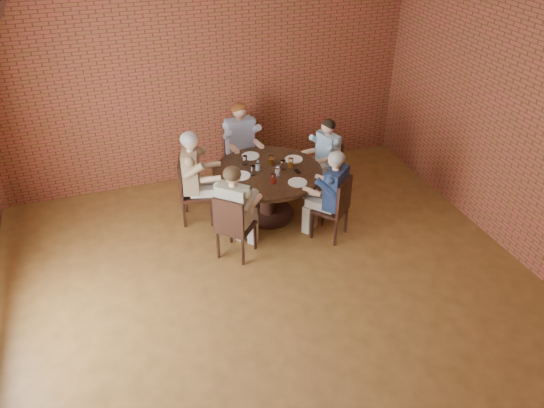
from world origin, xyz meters
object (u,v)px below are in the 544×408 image
object	(u,v)px
chair_a	(328,165)
chair_c	(190,188)
smartphone	(297,171)
chair_e	(336,206)
chair_b	(240,153)
chair_d	(233,225)
diner_e	(331,195)
dining_table	(268,184)
diner_b	(241,146)
diner_d	(235,212)
diner_c	(196,178)
diner_a	(325,159)

from	to	relation	value
chair_a	chair_c	world-z (taller)	chair_c
chair_c	chair_a	bearing A→B (deg)	-75.00
smartphone	chair_e	bearing A→B (deg)	-66.50
chair_a	chair_b	bearing A→B (deg)	-139.55
chair_b	chair_d	world-z (taller)	chair_b
chair_b	diner_e	bearing A→B (deg)	-73.13
dining_table	chair_d	xyz separation A→B (m)	(-0.74, -0.79, -0.02)
diner_b	chair_e	size ratio (longest dim) A/B	1.48
chair_c	chair_d	bearing A→B (deg)	-148.60
dining_table	chair_b	size ratio (longest dim) A/B	1.62
chair_e	chair_a	bearing A→B (deg)	-149.68
diner_b	chair_d	xyz separation A→B (m)	(-0.65, -1.80, -0.18)
dining_table	chair_d	distance (m)	1.08
chair_c	smartphone	world-z (taller)	chair_c
chair_c	smartphone	size ratio (longest dim) A/B	7.77
chair_a	diner_d	xyz separation A→B (m)	(-1.76, -1.03, 0.17)
diner_c	smartphone	xyz separation A→B (m)	(1.37, -0.41, 0.06)
dining_table	chair_a	size ratio (longest dim) A/B	1.74
diner_b	diner_c	xyz separation A→B (m)	(-0.89, -0.76, 0.01)
diner_a	chair_e	distance (m)	1.14
chair_c	chair_e	xyz separation A→B (m)	(1.77, -1.08, -0.02)
chair_e	chair_d	bearing A→B (deg)	-41.58
chair_d	chair_a	bearing A→B (deg)	-106.00
smartphone	chair_b	bearing A→B (deg)	108.96
chair_b	chair_e	distance (m)	2.07
dining_table	diner_c	world-z (taller)	diner_c
dining_table	diner_a	size ratio (longest dim) A/B	1.24
diner_b	chair_b	bearing A→B (deg)	90.00
diner_a	diner_b	xyz separation A→B (m)	(-1.10, 0.72, 0.06)
dining_table	diner_c	distance (m)	1.02
dining_table	diner_d	world-z (taller)	diner_d
chair_a	chair_d	distance (m)	2.12
diner_b	smartphone	bearing A→B (deg)	-72.84
chair_a	diner_e	distance (m)	1.15
chair_c	chair_d	xyz separation A→B (m)	(0.33, -1.06, -0.01)
diner_d	chair_c	bearing A→B (deg)	-25.77
chair_b	diner_e	xyz separation A→B (m)	(0.74, -1.84, 0.14)
diner_c	chair_e	world-z (taller)	diner_c
diner_b	chair_d	distance (m)	1.92
diner_b	smartphone	xyz separation A→B (m)	(0.48, -1.17, 0.07)
chair_a	chair_b	world-z (taller)	chair_b
dining_table	chair_d	size ratio (longest dim) A/B	1.66
dining_table	diner_b	xyz separation A→B (m)	(-0.09, 1.00, 0.15)
chair_a	smartphone	xyz separation A→B (m)	(-0.69, -0.46, 0.27)
chair_b	chair_e	size ratio (longest dim) A/B	1.04
chair_c	diner_d	distance (m)	1.08
chair_d	smartphone	distance (m)	1.31
chair_b	chair_c	world-z (taller)	chair_c
chair_b	diner_c	bearing A→B (deg)	-141.11
chair_a	smartphone	world-z (taller)	chair_a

